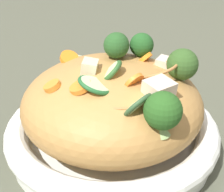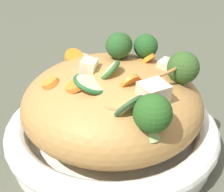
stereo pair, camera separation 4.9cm
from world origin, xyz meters
name	(u,v)px [view 1 (the left image)]	position (x,y,z in m)	size (l,w,h in m)	color
ground_plane	(112,147)	(0.00, 0.00, 0.00)	(3.00, 3.00, 0.00)	#4B4D3D
serving_bowl	(112,133)	(0.00, 0.00, 0.03)	(0.32, 0.32, 0.05)	white
noodle_heap	(112,103)	(0.00, 0.00, 0.08)	(0.26, 0.26, 0.13)	#AF7D41
broccoli_florets	(150,67)	(0.01, 0.05, 0.14)	(0.21, 0.14, 0.08)	#8EB669
carrot_coins	(93,73)	(0.01, -0.03, 0.13)	(0.14, 0.15, 0.03)	orange
zucchini_slices	(101,78)	(0.02, -0.01, 0.13)	(0.23, 0.15, 0.05)	beige
chicken_chunks	(145,79)	(0.03, 0.04, 0.13)	(0.12, 0.14, 0.04)	beige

